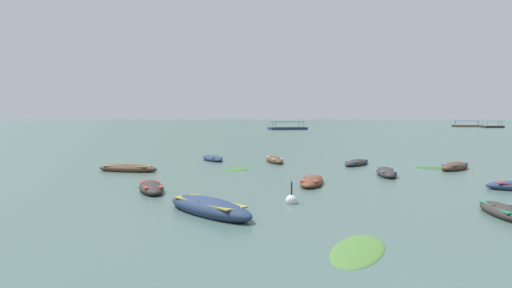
# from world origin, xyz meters

# --- Properties ---
(ground_plane) EXTENTS (6000.00, 6000.00, 0.00)m
(ground_plane) POSITION_xyz_m (0.00, 1500.00, 0.00)
(ground_plane) COLOR #425B56
(mountain_1) EXTENTS (1856.52, 1856.52, 615.87)m
(mountain_1) POSITION_xyz_m (-922.42, 2073.87, 307.94)
(mountain_1) COLOR slate
(mountain_1) RESTS_ON ground
(mountain_2) EXTENTS (1925.42, 1925.42, 602.76)m
(mountain_2) POSITION_xyz_m (-267.42, 2016.49, 301.38)
(mountain_2) COLOR #56665B
(mountain_2) RESTS_ON ground
(mountain_3) EXTENTS (1511.31, 1511.31, 362.35)m
(mountain_3) POSITION_xyz_m (376.12, 2127.10, 181.17)
(mountain_3) COLOR slate
(mountain_3) RESTS_ON ground
(rowboat_0) EXTENTS (2.18, 3.74, 0.55)m
(rowboat_0) POSITION_xyz_m (-7.36, 16.27, 0.17)
(rowboat_0) COLOR #2D2826
(rowboat_0) RESTS_ON ground
(rowboat_1) EXTENTS (2.83, 3.47, 0.52)m
(rowboat_1) POSITION_xyz_m (4.62, 28.01, 0.16)
(rowboat_1) COLOR #2D2826
(rowboat_1) RESTS_ON ground
(rowboat_2) EXTENTS (1.57, 3.87, 0.57)m
(rowboat_2) POSITION_xyz_m (5.17, 22.21, 0.18)
(rowboat_2) COLOR #2D2826
(rowboat_2) RESTS_ON ground
(rowboat_4) EXTENTS (3.98, 4.25, 0.72)m
(rowboat_4) POSITION_xyz_m (-4.09, 11.30, 0.22)
(rowboat_4) COLOR navy
(rowboat_4) RESTS_ON ground
(rowboat_5) EXTENTS (2.52, 3.54, 0.54)m
(rowboat_5) POSITION_xyz_m (-6.15, 31.37, 0.17)
(rowboat_5) COLOR navy
(rowboat_5) RESTS_ON ground
(rowboat_6) EXTENTS (3.25, 3.38, 0.63)m
(rowboat_6) POSITION_xyz_m (10.53, 25.31, 0.20)
(rowboat_6) COLOR #4C3323
(rowboat_6) RESTS_ON ground
(rowboat_7) EXTENTS (4.27, 2.27, 0.59)m
(rowboat_7) POSITION_xyz_m (-10.76, 24.02, 0.18)
(rowboat_7) COLOR #4C3323
(rowboat_7) RESTS_ON ground
(rowboat_8) EXTENTS (1.09, 3.14, 0.48)m
(rowboat_8) POSITION_xyz_m (6.17, 11.18, 0.15)
(rowboat_8) COLOR #2D2826
(rowboat_8) RESTS_ON ground
(rowboat_9) EXTENTS (1.77, 4.08, 0.59)m
(rowboat_9) POSITION_xyz_m (-1.25, 30.07, 0.18)
(rowboat_9) COLOR #4C3323
(rowboat_9) RESTS_ON ground
(rowboat_10) EXTENTS (1.89, 3.77, 0.52)m
(rowboat_10) POSITION_xyz_m (0.34, 18.47, 0.16)
(rowboat_10) COLOR brown
(rowboat_10) RESTS_ON ground
(ferry_0) EXTENTS (11.68, 7.10, 2.54)m
(ferry_0) POSITION_xyz_m (5.20, 126.78, 0.45)
(ferry_0) COLOR navy
(ferry_0) RESTS_ON ground
(ferry_1) EXTENTS (7.70, 3.64, 2.54)m
(ferry_1) POSITION_xyz_m (77.44, 152.77, 0.45)
(ferry_1) COLOR #2D2826
(ferry_1) RESTS_ON ground
(ferry_2) EXTENTS (11.33, 7.69, 2.54)m
(ferry_2) POSITION_xyz_m (75.68, 168.77, 0.45)
(ferry_2) COLOR brown
(ferry_2) RESTS_ON ground
(mooring_buoy) EXTENTS (0.49, 0.49, 1.02)m
(mooring_buoy) POSITION_xyz_m (-1.03, 13.31, 0.11)
(mooring_buoy) COLOR silver
(mooring_buoy) RESTS_ON ground
(weed_patch_0) EXTENTS (3.24, 3.02, 0.14)m
(weed_patch_0) POSITION_xyz_m (9.46, 25.92, 0.00)
(weed_patch_0) COLOR #2D5628
(weed_patch_0) RESTS_ON ground
(weed_patch_2) EXTENTS (2.28, 2.52, 0.14)m
(weed_patch_2) POSITION_xyz_m (-3.86, 25.03, 0.00)
(weed_patch_2) COLOR #38662D
(weed_patch_2) RESTS_ON ground
(weed_patch_4) EXTENTS (2.40, 3.51, 0.14)m
(weed_patch_4) POSITION_xyz_m (0.26, 6.92, 0.00)
(weed_patch_4) COLOR #477033
(weed_patch_4) RESTS_ON ground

